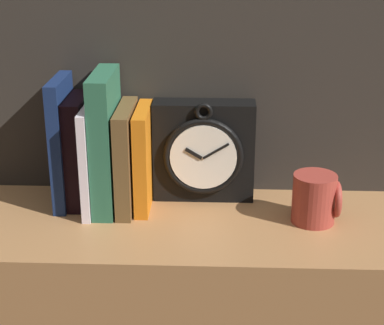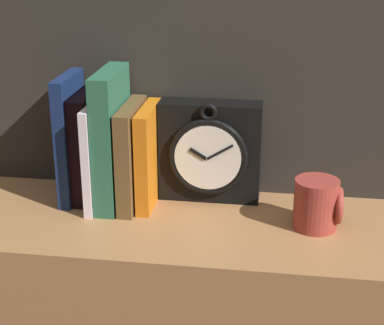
# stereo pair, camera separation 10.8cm
# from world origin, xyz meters

# --- Properties ---
(clock) EXTENTS (0.19, 0.07, 0.19)m
(clock) POSITION_xyz_m (0.02, 0.11, 0.98)
(clock) COLOR black
(clock) RESTS_ON bookshelf
(book_slot0_navy) EXTENTS (0.02, 0.13, 0.24)m
(book_slot0_navy) POSITION_xyz_m (-0.24, 0.08, 1.00)
(book_slot0_navy) COLOR navy
(book_slot0_navy) RESTS_ON bookshelf
(book_slot1_black) EXTENTS (0.03, 0.12, 0.20)m
(book_slot1_black) POSITION_xyz_m (-0.21, 0.08, 0.99)
(book_slot1_black) COLOR black
(book_slot1_black) RESTS_ON bookshelf
(book_slot2_white) EXTENTS (0.01, 0.15, 0.19)m
(book_slot2_white) POSITION_xyz_m (-0.18, 0.06, 0.98)
(book_slot2_white) COLOR white
(book_slot2_white) RESTS_ON bookshelf
(book_slot3_green) EXTENTS (0.04, 0.15, 0.25)m
(book_slot3_green) POSITION_xyz_m (-0.16, 0.06, 1.01)
(book_slot3_green) COLOR #296145
(book_slot3_green) RESTS_ON bookshelf
(book_slot4_brown) EXTENTS (0.03, 0.15, 0.19)m
(book_slot4_brown) POSITION_xyz_m (-0.12, 0.07, 0.98)
(book_slot4_brown) COLOR brown
(book_slot4_brown) RESTS_ON bookshelf
(book_slot5_orange) EXTENTS (0.02, 0.14, 0.18)m
(book_slot5_orange) POSITION_xyz_m (-0.09, 0.07, 0.98)
(book_slot5_orange) COLOR orange
(book_slot5_orange) RESTS_ON bookshelf
(mug) EXTENTS (0.08, 0.08, 0.09)m
(mug) POSITION_xyz_m (0.21, 0.01, 0.93)
(mug) COLOR #9E382D
(mug) RESTS_ON bookshelf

